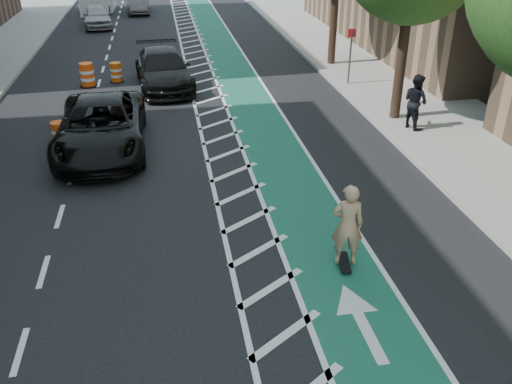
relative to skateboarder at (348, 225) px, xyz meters
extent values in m
plane|color=black|center=(-3.23, 0.89, -1.04)|extent=(120.00, 120.00, 0.00)
cube|color=#17513E|center=(-0.23, 10.89, -1.03)|extent=(2.00, 90.00, 0.01)
cube|color=silver|center=(-1.73, 10.89, -1.03)|extent=(1.40, 90.00, 0.01)
cube|color=gray|center=(6.27, 10.89, -0.96)|extent=(5.00, 90.00, 0.15)
cube|color=gray|center=(3.82, 10.89, -0.96)|extent=(0.12, 90.00, 0.16)
cylinder|color=#382619|center=(4.67, 8.89, 1.16)|extent=(0.36, 0.36, 4.40)
cylinder|color=#382619|center=(4.67, 16.89, 1.16)|extent=(0.36, 0.36, 4.40)
cylinder|color=#4C4C4C|center=(4.37, 12.89, 0.16)|extent=(0.08, 0.08, 2.40)
cube|color=red|center=(4.37, 12.89, 1.26)|extent=(0.35, 0.02, 0.35)
cube|color=black|center=(0.00, 0.00, -0.95)|extent=(0.37, 0.82, 0.03)
cylinder|color=black|center=(-0.03, 0.28, -1.01)|extent=(0.04, 0.07, 0.06)
cylinder|color=black|center=(0.13, 0.25, -1.01)|extent=(0.04, 0.07, 0.06)
cylinder|color=black|center=(-0.13, -0.25, -1.01)|extent=(0.04, 0.07, 0.06)
cylinder|color=black|center=(0.03, -0.28, -1.01)|extent=(0.04, 0.07, 0.06)
imported|color=tan|center=(0.00, 0.00, 0.00)|extent=(0.75, 0.57, 1.87)
imported|color=black|center=(-5.63, 7.48, -0.23)|extent=(2.72, 5.83, 1.62)
imported|color=black|center=(-3.55, 14.23, -0.26)|extent=(2.67, 5.56, 1.56)
imported|color=#A09FA4|center=(-7.54, 28.68, -0.32)|extent=(2.23, 4.43, 1.45)
imported|color=#5B5B60|center=(-4.99, 33.95, -0.29)|extent=(1.70, 4.57, 1.49)
imported|color=black|center=(4.85, 7.35, 0.05)|extent=(0.99, 1.10, 1.87)
cube|color=white|center=(-8.07, 33.30, -0.27)|extent=(2.07, 1.67, 1.53)
cylinder|color=black|center=(-9.00, 32.91, -0.68)|extent=(0.27, 0.72, 0.71)
cylinder|color=black|center=(-7.16, 32.87, -0.68)|extent=(0.27, 0.72, 0.71)
cylinder|color=black|center=(-8.93, 36.58, -0.68)|extent=(0.27, 0.72, 0.71)
cylinder|color=black|center=(-7.10, 36.55, -0.68)|extent=(0.27, 0.72, 0.71)
cylinder|color=#F3500C|center=(-7.03, 8.02, -0.62)|extent=(0.48, 0.48, 0.84)
cylinder|color=silver|center=(-7.03, 8.02, -0.76)|extent=(0.49, 0.49, 0.11)
cylinder|color=silver|center=(-7.03, 8.02, -0.50)|extent=(0.49, 0.49, 0.11)
cylinder|color=black|center=(-7.03, 8.02, -1.02)|extent=(0.61, 0.61, 0.04)
cylinder|color=#FA4B0D|center=(-6.83, 14.89, -0.53)|extent=(0.59, 0.59, 1.02)
cylinder|color=silver|center=(-6.83, 14.89, -0.70)|extent=(0.60, 0.60, 0.14)
cylinder|color=silver|center=(-6.83, 14.89, -0.38)|extent=(0.60, 0.60, 0.14)
cylinder|color=black|center=(-6.83, 14.89, -1.02)|extent=(0.75, 0.75, 0.05)
cylinder|color=#E0580B|center=(-5.63, 15.39, -0.61)|extent=(0.50, 0.50, 0.87)
cylinder|color=silver|center=(-5.63, 15.39, -0.75)|extent=(0.51, 0.51, 0.12)
cylinder|color=silver|center=(-5.63, 15.39, -0.48)|extent=(0.51, 0.51, 0.12)
cylinder|color=black|center=(-5.63, 15.39, -1.02)|extent=(0.64, 0.64, 0.04)
camera|label=1|loc=(-3.55, -9.25, 5.87)|focal=38.00mm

